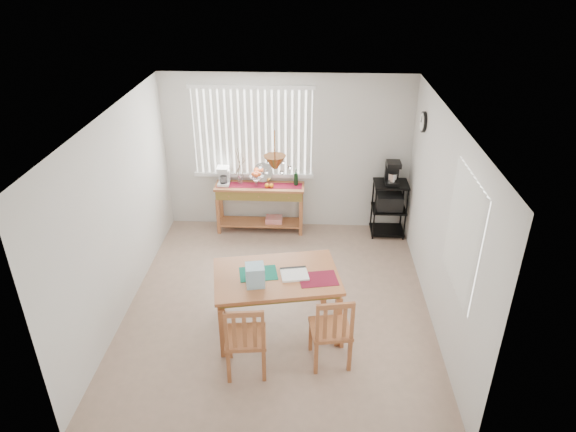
# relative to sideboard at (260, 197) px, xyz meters

# --- Properties ---
(ground) EXTENTS (4.00, 4.50, 0.01)m
(ground) POSITION_rel_sideboard_xyz_m (0.43, -2.02, -0.62)
(ground) COLOR tan
(room_shell) EXTENTS (4.20, 4.70, 2.70)m
(room_shell) POSITION_rel_sideboard_xyz_m (0.43, -2.01, 1.07)
(room_shell) COLOR silver
(room_shell) RESTS_ON ground
(sideboard) EXTENTS (1.46, 0.41, 0.82)m
(sideboard) POSITION_rel_sideboard_xyz_m (0.00, 0.00, 0.00)
(sideboard) COLOR #B0673B
(sideboard) RESTS_ON ground
(sideboard_items) EXTENTS (1.39, 0.34, 0.63)m
(sideboard_items) POSITION_rel_sideboard_xyz_m (-0.25, 0.02, 0.33)
(sideboard_items) COLOR maroon
(sideboard_items) RESTS_ON sideboard
(wire_cart) EXTENTS (0.55, 0.44, 0.93)m
(wire_cart) POSITION_rel_sideboard_xyz_m (2.12, -0.03, -0.06)
(wire_cart) COLOR black
(wire_cart) RESTS_ON ground
(cart_items) EXTENTS (0.22, 0.26, 0.38)m
(cart_items) POSITION_rel_sideboard_xyz_m (2.12, -0.02, 0.49)
(cart_items) COLOR black
(cart_items) RESTS_ON wire_cart
(dining_table) EXTENTS (1.64, 1.22, 0.80)m
(dining_table) POSITION_rel_sideboard_xyz_m (0.44, -2.51, 0.09)
(dining_table) COLOR #B0673B
(dining_table) RESTS_ON ground
(table_items) EXTENTS (1.22, 0.54, 0.26)m
(table_items) POSITION_rel_sideboard_xyz_m (0.32, -2.67, 0.28)
(table_items) COLOR #14725A
(table_items) RESTS_ON dining_table
(chair_left) EXTENTS (0.50, 0.50, 0.97)m
(chair_left) POSITION_rel_sideboard_xyz_m (0.15, -3.29, -0.14)
(chair_left) COLOR #B0673B
(chair_left) RESTS_ON ground
(chair_right) EXTENTS (0.51, 0.51, 0.97)m
(chair_right) POSITION_rel_sideboard_xyz_m (1.09, -3.11, -0.14)
(chair_right) COLOR #B0673B
(chair_right) RESTS_ON ground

